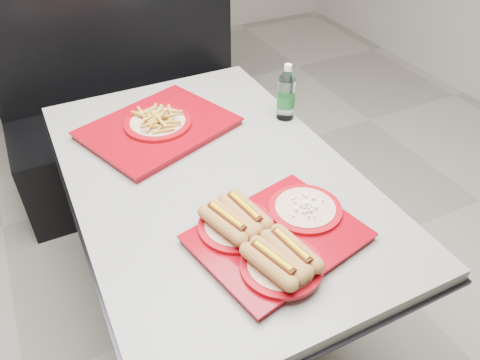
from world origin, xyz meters
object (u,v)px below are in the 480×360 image
tray_far (158,125)px  booth_bench (134,113)px  diner_table (213,209)px  tray_near (272,234)px  water_bottle (286,95)px

tray_far → booth_bench: bearing=84.4°
booth_bench → diner_table: bearing=-90.0°
tray_near → diner_table: bearing=93.5°
diner_table → booth_bench: (0.00, 1.09, -0.18)m
diner_table → water_bottle: bearing=25.9°
tray_near → water_bottle: size_ratio=2.29×
diner_table → tray_near: size_ratio=2.77×
diner_table → booth_bench: booth_bench is taller
booth_bench → water_bottle: (0.41, -0.90, 0.45)m
booth_bench → tray_far: size_ratio=2.16×
diner_table → tray_far: tray_far is taller
diner_table → booth_bench: 1.11m
diner_table → tray_near: (0.02, -0.38, 0.20)m
diner_table → tray_far: 0.38m
diner_table → tray_near: 0.43m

